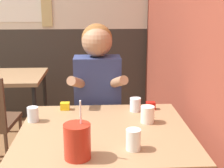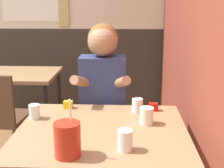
{
  "view_description": "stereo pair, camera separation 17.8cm",
  "coord_description": "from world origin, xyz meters",
  "px_view_note": "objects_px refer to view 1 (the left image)",
  "views": [
    {
      "loc": [
        0.56,
        -1.34,
        1.44
      ],
      "look_at": [
        0.66,
        0.48,
        0.94
      ],
      "focal_mm": 50.0,
      "sensor_mm": 36.0,
      "label": 1
    },
    {
      "loc": [
        0.74,
        -1.34,
        1.44
      ],
      "look_at": [
        0.66,
        0.48,
        0.94
      ],
      "focal_mm": 50.0,
      "sensor_mm": 36.0,
      "label": 2
    }
  ],
  "objects_px": {
    "main_table": "(105,140)",
    "cocktail_pitcher": "(77,141)",
    "person_seated": "(98,102)",
    "background_table": "(7,84)"
  },
  "relations": [
    {
      "from": "main_table",
      "to": "person_seated",
      "type": "distance_m",
      "value": 0.59
    },
    {
      "from": "main_table",
      "to": "background_table",
      "type": "relative_size",
      "value": 1.33
    },
    {
      "from": "main_table",
      "to": "cocktail_pitcher",
      "type": "xyz_separation_m",
      "value": [
        -0.14,
        -0.32,
        0.15
      ]
    },
    {
      "from": "person_seated",
      "to": "background_table",
      "type": "bearing_deg",
      "value": 138.55
    },
    {
      "from": "cocktail_pitcher",
      "to": "background_table",
      "type": "bearing_deg",
      "value": 115.02
    },
    {
      "from": "cocktail_pitcher",
      "to": "person_seated",
      "type": "bearing_deg",
      "value": 83.61
    },
    {
      "from": "person_seated",
      "to": "cocktail_pitcher",
      "type": "height_order",
      "value": "person_seated"
    },
    {
      "from": "person_seated",
      "to": "main_table",
      "type": "bearing_deg",
      "value": -86.55
    },
    {
      "from": "main_table",
      "to": "person_seated",
      "type": "relative_size",
      "value": 0.76
    },
    {
      "from": "background_table",
      "to": "person_seated",
      "type": "xyz_separation_m",
      "value": [
        0.9,
        -0.79,
        0.06
      ]
    }
  ]
}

